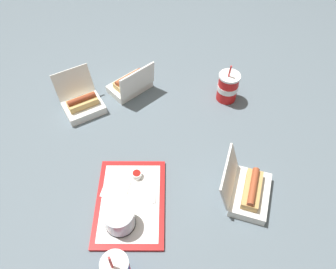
% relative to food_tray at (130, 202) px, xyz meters
% --- Properties ---
extents(ground_plane, '(3.20, 3.20, 0.00)m').
position_rel_food_tray_xyz_m(ground_plane, '(-0.27, 0.15, -0.01)').
color(ground_plane, slate).
extents(food_tray, '(0.41, 0.32, 0.01)m').
position_rel_food_tray_xyz_m(food_tray, '(0.00, 0.00, 0.00)').
color(food_tray, red).
rests_on(food_tray, ground_plane).
extents(cake_container, '(0.11, 0.11, 0.08)m').
position_rel_food_tray_xyz_m(cake_container, '(0.08, -0.04, 0.05)').
color(cake_container, black).
rests_on(cake_container, food_tray).
extents(ketchup_cup, '(0.04, 0.04, 0.02)m').
position_rel_food_tray_xyz_m(ketchup_cup, '(-0.11, 0.04, 0.02)').
color(ketchup_cup, white).
rests_on(ketchup_cup, food_tray).
extents(napkin_stack, '(0.13, 0.13, 0.00)m').
position_rel_food_tray_xyz_m(napkin_stack, '(-0.07, -0.05, 0.01)').
color(napkin_stack, white).
rests_on(napkin_stack, food_tray).
extents(plastic_fork, '(0.11, 0.03, 0.00)m').
position_rel_food_tray_xyz_m(plastic_fork, '(-0.03, 0.09, 0.01)').
color(plastic_fork, white).
rests_on(plastic_fork, food_tray).
extents(clamshell_hotdog_back, '(0.23, 0.25, 0.16)m').
position_rel_food_tray_xyz_m(clamshell_hotdog_back, '(-0.62, 0.07, 0.03)').
color(clamshell_hotdog_back, white).
rests_on(clamshell_hotdog_back, ground_plane).
extents(clamshell_hotdog_left, '(0.27, 0.26, 0.17)m').
position_rel_food_tray_xyz_m(clamshell_hotdog_left, '(0.05, 0.44, 0.03)').
color(clamshell_hotdog_left, white).
rests_on(clamshell_hotdog_left, ground_plane).
extents(clamshell_hotdog_corner, '(0.24, 0.23, 0.17)m').
position_rel_food_tray_xyz_m(clamshell_hotdog_corner, '(-0.53, -0.16, 0.03)').
color(clamshell_hotdog_corner, white).
rests_on(clamshell_hotdog_corner, ground_plane).
extents(soda_cup_center, '(0.10, 0.10, 0.21)m').
position_rel_food_tray_xyz_m(soda_cup_center, '(-0.48, 0.52, 0.07)').
color(soda_cup_center, red).
rests_on(soda_cup_center, ground_plane).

